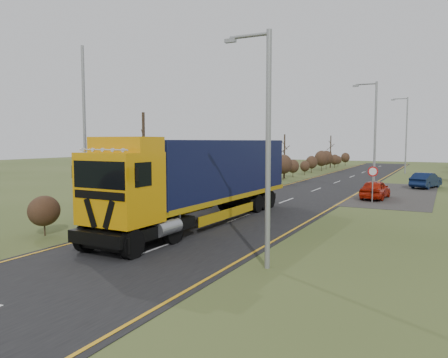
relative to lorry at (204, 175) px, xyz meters
name	(u,v)px	position (x,y,z in m)	size (l,w,h in m)	color
ground	(203,232)	(1.02, -1.92, -2.53)	(160.00, 160.00, 0.00)	#3E4D21
road	(277,204)	(1.02, 8.08, -2.52)	(8.00, 120.00, 0.02)	black
layby	(395,194)	(7.52, 18.08, -2.52)	(6.00, 18.00, 0.02)	#2A2825
lane_markings	(275,205)	(1.02, 7.78, -2.50)	(7.52, 116.00, 0.01)	orange
hedgerow	(185,180)	(-4.97, 5.98, -0.91)	(2.24, 102.04, 6.05)	#321F16
lorry	(204,175)	(0.00, 0.00, 0.00)	(3.11, 16.06, 4.46)	black
car_red_hatchback	(375,189)	(6.51, 14.17, -1.83)	(1.65, 4.11, 1.40)	#AD1B08
car_blue_sedan	(426,180)	(9.52, 24.05, -1.83)	(1.48, 4.25, 1.40)	#091534
streetlight_near	(266,140)	(5.84, -6.06, 1.79)	(1.69, 0.18, 7.90)	gray
streetlight_mid	(374,133)	(5.98, 16.27, 2.36)	(1.89, 0.18, 8.88)	gray
streetlight_far	(405,131)	(6.10, 42.54, 3.01)	(2.12, 0.20, 10.00)	gray
left_pole	(85,135)	(-5.77, -2.51, 2.07)	(0.16, 0.16, 9.21)	gray
speed_sign	(373,177)	(6.62, 12.05, -0.74)	(0.70, 0.10, 2.53)	gray
warning_board	(374,176)	(5.27, 21.89, -1.44)	(0.69, 0.11, 1.81)	gray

